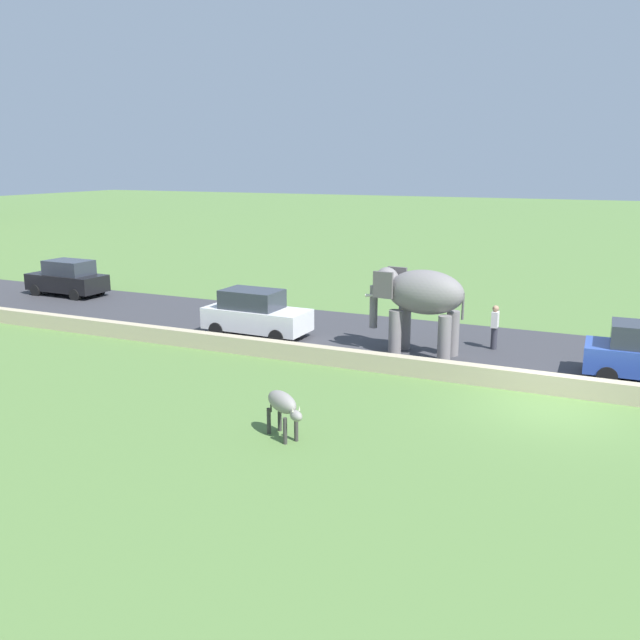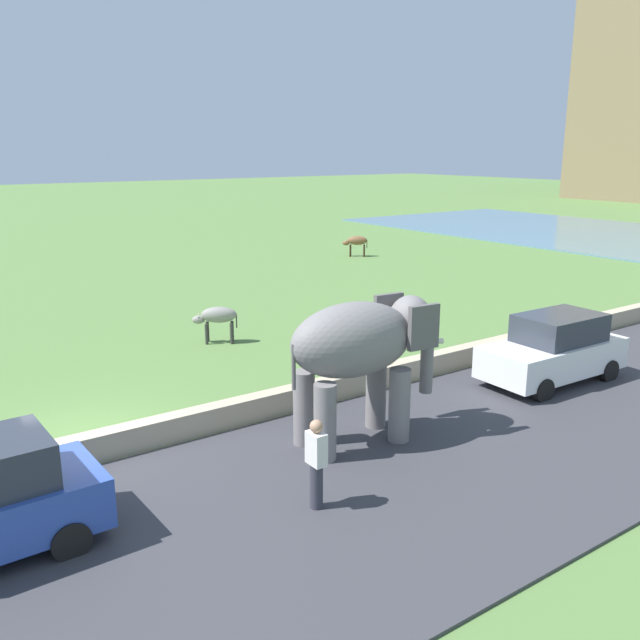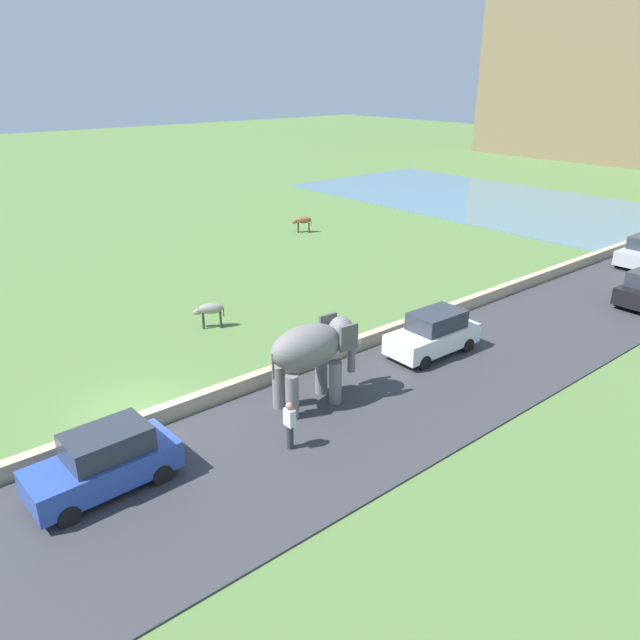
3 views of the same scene
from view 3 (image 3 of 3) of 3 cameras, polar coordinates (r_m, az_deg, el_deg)
The scene contains 10 objects.
ground_plane at distance 22.00m, azimuth -16.23°, elevation -8.01°, with size 220.00×220.00×0.00m, color #567A3D.
road_surface at distance 31.82m, azimuth 23.01°, elevation 0.65°, with size 7.00×120.00×0.06m, color #38383D.
barrier_wall at distance 31.86m, azimuth 15.41°, elevation 2.18°, with size 0.40×110.00×0.58m, color tan.
lake at distance 57.59m, azimuth 15.66°, elevation 10.61°, with size 36.00×18.00×0.08m, color slate.
elephant at distance 20.55m, azimuth -0.70°, elevation -2.86°, with size 1.63×3.52×2.99m.
person_beside_elephant at distance 18.68m, azimuth -2.83°, elevation -9.70°, with size 0.36×0.22×1.63m.
car_blue at distance 18.03m, azimuth -19.39°, elevation -12.30°, with size 1.88×4.05×1.80m.
car_white at distance 25.17m, azimuth 10.49°, elevation -1.24°, with size 1.88×4.04×1.80m.
cow_grey at distance 27.82m, azimuth -10.18°, elevation 0.94°, with size 1.02×1.35×1.15m.
cow_brown at distance 44.31m, azimuth -1.61°, elevation 9.21°, with size 1.14×1.28×1.15m.
Camera 3 is at (17.87, -7.07, 10.70)m, focal length 34.46 mm.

